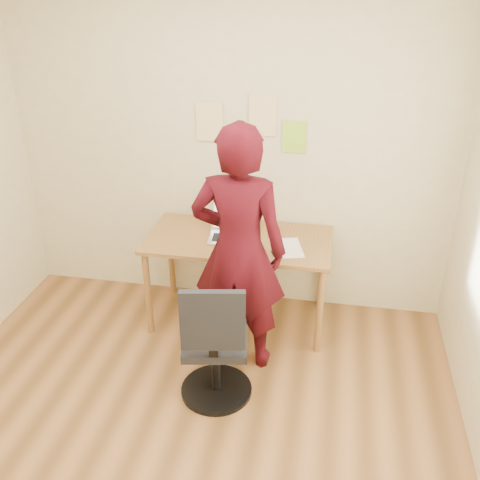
% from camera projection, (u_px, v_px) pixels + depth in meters
% --- Properties ---
extents(room, '(3.58, 3.58, 2.78)m').
position_uv_depth(room, '(159.00, 250.00, 2.60)').
color(room, brown).
rests_on(room, ground).
extents(desk, '(1.40, 0.70, 0.74)m').
position_uv_depth(desk, '(239.00, 248.00, 4.10)').
color(desk, olive).
rests_on(desk, ground).
extents(laptop, '(0.37, 0.34, 0.25)m').
position_uv_depth(laptop, '(232.00, 230.00, 4.07)').
color(laptop, silver).
rests_on(laptop, desk).
extents(paper_sheet, '(0.30, 0.36, 0.00)m').
position_uv_depth(paper_sheet, '(286.00, 248.00, 3.92)').
color(paper_sheet, white).
rests_on(paper_sheet, desk).
extents(phone, '(0.10, 0.13, 0.01)m').
position_uv_depth(phone, '(277.00, 254.00, 3.82)').
color(phone, black).
rests_on(phone, desk).
extents(wall_note_left, '(0.21, 0.00, 0.30)m').
position_uv_depth(wall_note_left, '(210.00, 122.00, 4.06)').
color(wall_note_left, '#F6D493').
rests_on(wall_note_left, room).
extents(wall_note_mid, '(0.21, 0.00, 0.30)m').
position_uv_depth(wall_note_mid, '(263.00, 116.00, 3.97)').
color(wall_note_mid, '#F6D493').
rests_on(wall_note_mid, room).
extents(wall_note_right, '(0.18, 0.00, 0.24)m').
position_uv_depth(wall_note_right, '(294.00, 137.00, 4.00)').
color(wall_note_right, '#9DD730').
rests_on(wall_note_right, room).
extents(office_chair, '(0.48, 0.49, 0.93)m').
position_uv_depth(office_chair, '(215.00, 350.00, 3.41)').
color(office_chair, black).
rests_on(office_chair, ground).
extents(person, '(0.66, 0.44, 1.77)m').
position_uv_depth(person, '(239.00, 251.00, 3.57)').
color(person, '#3A080F').
rests_on(person, ground).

